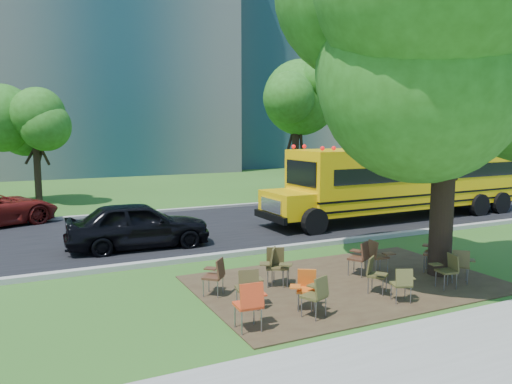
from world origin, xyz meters
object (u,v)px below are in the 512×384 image
chair_10 (278,263)px  chair_12 (377,254)px  chair_0 (251,301)px  black_car (138,225)px  chair_5 (375,272)px  chair_8 (216,273)px  main_tree (450,48)px  chair_6 (448,267)px  chair_3 (305,286)px  school_bus (408,178)px  chair_9 (274,263)px  chair_7 (461,263)px  chair_11 (360,255)px  chair_2 (317,292)px  chair_13 (436,250)px  chair_1 (249,285)px  chair_4 (403,281)px

chair_10 → chair_12: size_ratio=1.04×
chair_12 → chair_0: bearing=-60.9°
chair_12 → black_car: size_ratio=0.20×
chair_5 → chair_8: 3.50m
main_tree → chair_6: size_ratio=11.28×
chair_3 → chair_8: (-1.34, 1.54, 0.02)m
chair_5 → black_car: bearing=-96.1°
school_bus → chair_10: bearing=-149.3°
chair_9 → chair_12: size_ratio=1.05×
chair_7 → chair_11: size_ratio=0.94×
chair_11 → chair_12: bearing=-33.8°
main_tree → school_bus: (4.94, 6.58, -3.87)m
school_bus → chair_2: school_bus is taller
chair_2 → chair_12: size_ratio=0.99×
school_bus → chair_7: school_bus is taller
chair_6 → chair_13: (0.71, 1.05, 0.10)m
chair_1 → chair_6: chair_1 is taller
chair_0 → chair_13: bearing=16.9°
chair_4 → chair_10: 2.80m
chair_1 → chair_8: bearing=116.2°
chair_2 → chair_13: (4.37, 1.29, 0.07)m
chair_5 → chair_7: size_ratio=0.98×
chair_7 → chair_13: (0.15, 0.92, 0.08)m
chair_13 → chair_4: bearing=174.4°
chair_2 → chair_5: chair_2 is taller
chair_9 → school_bus: bearing=-121.7°
main_tree → chair_7: bearing=-95.8°
chair_4 → chair_5: chair_5 is taller
chair_0 → black_car: bearing=97.4°
chair_5 → chair_7: chair_7 is taller
chair_6 → chair_7: size_ratio=0.97×
chair_2 → chair_6: bearing=-19.0°
chair_2 → chair_4: bearing=-25.1°
chair_0 → chair_11: chair_0 is taller
main_tree → chair_13: (0.07, 0.18, -4.92)m
chair_5 → chair_10: chair_10 is taller
chair_4 → chair_6: (1.60, 0.32, 0.02)m
chair_6 → chair_13: bearing=-23.3°
school_bus → chair_6: (-5.58, -7.44, -1.14)m
chair_4 → chair_9: size_ratio=0.86×
chair_0 → chair_11: (3.87, 1.90, -0.04)m
chair_3 → chair_9: bearing=-62.6°
chair_2 → chair_12: 3.48m
chair_1 → chair_10: bearing=53.7°
school_bus → chair_11: (-6.78, -5.81, -1.10)m
chair_0 → chair_3: bearing=24.0°
chair_2 → chair_3: (0.05, 0.50, -0.02)m
chair_3 → chair_7: (4.18, -0.14, 0.01)m
black_car → chair_0: bearing=-174.2°
school_bus → chair_3: (-9.19, -7.18, -1.14)m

